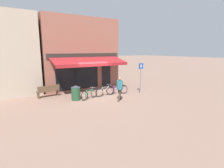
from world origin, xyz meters
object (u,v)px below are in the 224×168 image
Objects in this scene: bicycle_silver at (105,91)px; bicycle_purple at (117,90)px; park_bench at (48,91)px; parking_sign at (141,75)px; bicycle_green at (89,94)px; litter_bin at (76,93)px; pedestrian_adult at (120,86)px.

bicycle_silver reaches higher than bicycle_purple.
bicycle_purple is at bearing -30.66° from park_bench.
bicycle_purple is at bearing 159.19° from parking_sign.
park_bench is at bearing 115.40° from bicycle_green.
litter_bin is at bearing 170.91° from bicycle_silver.
pedestrian_adult reaches higher than litter_bin.
bicycle_purple is at bearing -20.86° from bicycle_green.
pedestrian_adult reaches higher than bicycle_silver.
parking_sign is at bearing 9.33° from pedestrian_adult.
bicycle_purple is 0.71× the size of parking_sign.
pedestrian_adult is at bearing -161.56° from parking_sign.
litter_bin reaches higher than bicycle_green.
bicycle_silver is 3.18m from parking_sign.
bicycle_purple is 1.71× the size of litter_bin.
bicycle_silver is 4.18m from park_bench.
parking_sign is 7.18m from park_bench.
bicycle_silver is 1.02× the size of pedestrian_adult.
bicycle_green is 0.95m from litter_bin.
bicycle_purple is 1.06× the size of pedestrian_adult.
pedestrian_adult is 1.61× the size of litter_bin.
park_bench is at bearing 127.30° from litter_bin.
parking_sign is (2.63, 0.88, 0.51)m from pedestrian_adult.
bicycle_green is 1.52× the size of litter_bin.
litter_bin is 2.36m from park_bench.
parking_sign is at bearing -29.99° from park_bench.
pedestrian_adult is at bearing -50.00° from park_bench.
litter_bin reaches higher than park_bench.
bicycle_green is 3.15m from park_bench.
pedestrian_adult is (-0.83, -1.56, 0.64)m from bicycle_purple.
pedestrian_adult is 3.07m from litter_bin.
park_bench is (-4.75, 2.04, 0.11)m from bicycle_purple.
bicycle_green is 0.89× the size of bicycle_purple.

